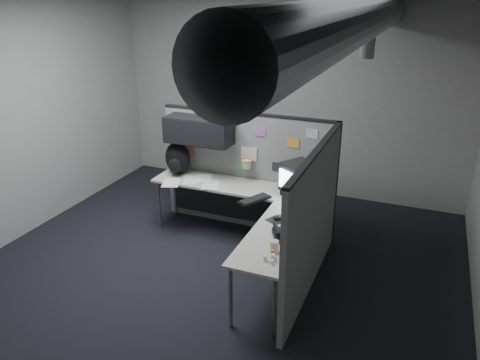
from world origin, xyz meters
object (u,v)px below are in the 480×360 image
at_px(keyboard, 254,200).
at_px(phone, 284,234).
at_px(desk, 247,205).
at_px(backpack, 177,159).
at_px(monitor, 300,179).

relative_size(keyboard, phone, 1.47).
height_order(desk, backpack, backpack).
height_order(monitor, backpack, backpack).
distance_m(desk, backpack, 1.27).
bearing_deg(keyboard, monitor, 19.60).
bearing_deg(phone, monitor, 80.07).
xyz_separation_m(desk, keyboard, (0.13, -0.10, 0.14)).
bearing_deg(keyboard, phone, -68.81).
height_order(phone, backpack, backpack).
height_order(monitor, keyboard, monitor).
height_order(keyboard, backpack, backpack).
bearing_deg(monitor, desk, -169.01).
distance_m(desk, keyboard, 0.21).
height_order(desk, keyboard, keyboard).
xyz_separation_m(phone, backpack, (-1.90, 1.19, 0.17)).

